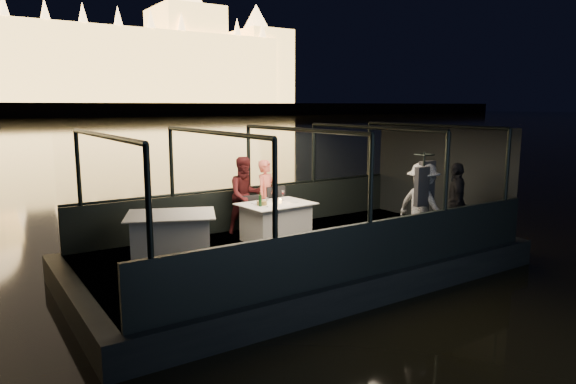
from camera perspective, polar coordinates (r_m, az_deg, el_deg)
boat_hull at (r=10.26m, az=1.24°, el=-8.88°), size 8.60×4.40×1.00m
boat_deck at (r=10.12m, az=1.25°, el=-6.30°), size 8.00×4.00×0.04m
gunwale_port at (r=11.66m, az=-4.33°, el=-1.81°), size 8.00×0.08×0.90m
gunwale_starboard at (r=8.49m, az=9.01°, el=-6.26°), size 8.00×0.08×0.90m
cabin_glass_port at (r=11.49m, az=-4.40°, el=3.82°), size 8.00×0.02×1.40m
cabin_glass_starboard at (r=8.25m, az=9.21°, el=1.45°), size 8.00×0.02×1.40m
cabin_roof_glass at (r=9.74m, az=1.30°, el=6.94°), size 8.00×4.00×0.02m
end_wall_fore at (r=8.31m, az=-22.08°, el=-2.24°), size 0.02×4.00×2.30m
end_wall_aft at (r=12.55m, az=16.48°, el=1.87°), size 0.02×4.00×2.30m
canopy_ribs at (r=9.86m, az=1.28°, el=0.25°), size 8.00×4.00×2.30m
dining_table_central at (r=10.62m, az=-1.35°, el=-3.29°), size 1.52×1.16×0.77m
dining_table_aft at (r=9.56m, az=-12.81°, el=-4.97°), size 1.88×1.65×0.83m
chair_port_left at (r=10.86m, az=-3.73°, el=-2.66°), size 0.41×0.41×0.85m
chair_port_right at (r=11.19m, az=-0.78°, el=-2.27°), size 0.47×0.47×0.98m
coat_stand at (r=10.04m, az=14.67°, el=-1.34°), size 0.63×0.57×1.90m
person_woman_coral at (r=11.32m, az=-2.41°, el=-0.59°), size 0.67×0.57×1.58m
person_man_maroon at (r=11.11m, az=-4.74°, el=-0.82°), size 0.86×0.70×1.67m
passenger_stripe at (r=10.22m, az=14.71°, el=-1.44°), size 0.70×1.13×1.69m
passenger_dark at (r=11.16m, az=18.16°, el=-0.70°), size 0.95×0.95×1.60m
wine_bottle at (r=10.22m, az=-3.10°, el=-0.77°), size 0.06×0.06×0.28m
bread_basket at (r=10.37m, az=-2.93°, el=-1.24°), size 0.25×0.25×0.08m
amber_candle at (r=10.55m, az=-0.89°, el=-1.04°), size 0.06×0.06×0.08m
plate_near at (r=10.64m, az=0.59°, el=-1.12°), size 0.28×0.28×0.01m
plate_far at (r=10.55m, az=-3.54°, el=-1.23°), size 0.26×0.26×0.01m
wine_glass_white at (r=10.15m, az=-2.35°, el=-1.15°), size 0.07×0.07×0.19m
wine_glass_red at (r=10.81m, az=-0.57°, el=-0.48°), size 0.09×0.09×0.21m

